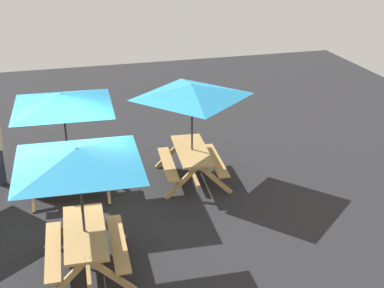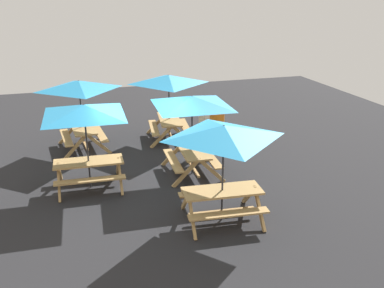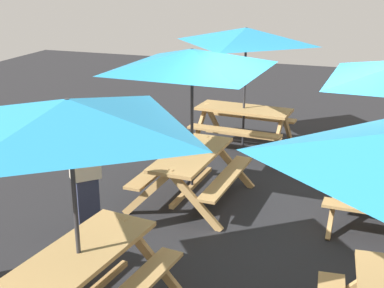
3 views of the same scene
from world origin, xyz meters
TOP-DOWN VIEW (x-y plane):
  - ground_plane at (0.00, 0.00)m, footprint 24.00×24.00m
  - picnic_table_0 at (2.81, 1.31)m, footprint 2.15×2.15m
  - picnic_table_2 at (0.07, 1.42)m, footprint 2.83×2.83m
  - picnic_table_3 at (0.16, -1.47)m, footprint 2.83×2.83m

SIDE VIEW (x-z plane):
  - ground_plane at x=0.00m, z-range 0.00..0.00m
  - picnic_table_0 at x=2.81m, z-range 0.82..3.16m
  - picnic_table_2 at x=0.07m, z-range 0.82..3.16m
  - picnic_table_3 at x=0.16m, z-range 0.82..3.16m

